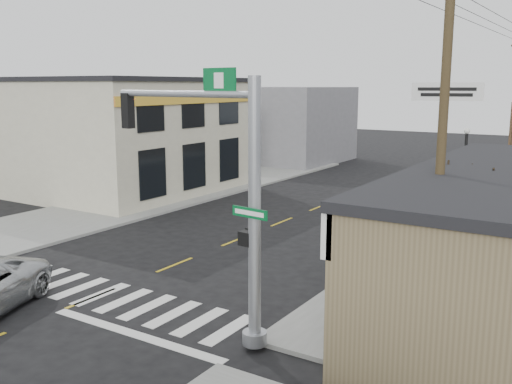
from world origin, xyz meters
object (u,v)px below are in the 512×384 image
Objects in this scene: lamp_post at (465,176)px; dance_center_sign at (446,113)px; guide_sign at (409,214)px; fire_hydrant at (348,271)px; bare_tree at (471,175)px; utility_pole_near at (442,144)px; traffic_signal_pole at (227,182)px.

lamp_post is 4.38m from dance_center_sign.
guide_sign is 3.52m from fire_hydrant.
dance_center_sign is (0.20, 10.69, 4.81)m from fire_hydrant.
bare_tree is 2.13m from utility_pole_near.
fire_hydrant is 0.07× the size of utility_pole_near.
bare_tree reaches higher than lamp_post.
utility_pole_near is at bearing -41.30° from guide_sign.
traffic_signal_pole is at bearing -99.29° from fire_hydrant.
utility_pole_near reaches higher than lamp_post.
lamp_post is (0.91, 4.50, 0.88)m from guide_sign.
traffic_signal_pole is 1.46× the size of lamp_post.
lamp_post is 7.46m from bare_tree.
guide_sign is 0.42× the size of dance_center_sign.
guide_sign is at bearing -93.48° from dance_center_sign.
utility_pole_near is (4.12, 4.13, 0.83)m from traffic_signal_pole.
bare_tree is at bearing 75.64° from utility_pole_near.
guide_sign is 4.22m from bare_tree.
traffic_signal_pole reaches higher than fire_hydrant.
guide_sign is at bearing -102.64° from lamp_post.
bare_tree is at bearing -78.07° from lamp_post.
guide_sign is (1.97, 8.61, -2.21)m from traffic_signal_pole.
utility_pole_near is at bearing -85.94° from dance_center_sign.
lamp_post is at bearing 75.35° from fire_hydrant.
fire_hydrant is 5.06m from bare_tree.
traffic_signal_pole reaches higher than bare_tree.
dance_center_sign is at bearing 117.66° from lamp_post.
fire_hydrant is (0.92, 5.61, -3.73)m from traffic_signal_pole.
dance_center_sign is at bearing 88.93° from fire_hydrant.
lamp_post is 0.96× the size of bare_tree.
fire_hydrant is 0.14× the size of lamp_post.
utility_pole_near reaches higher than bare_tree.
bare_tree is (4.55, 5.93, -0.22)m from traffic_signal_pole.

